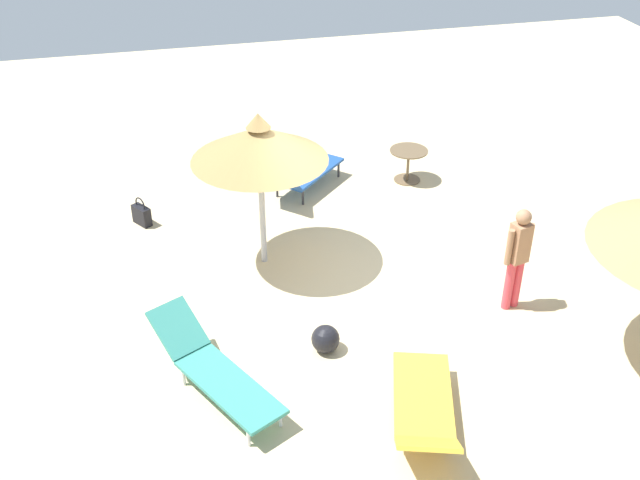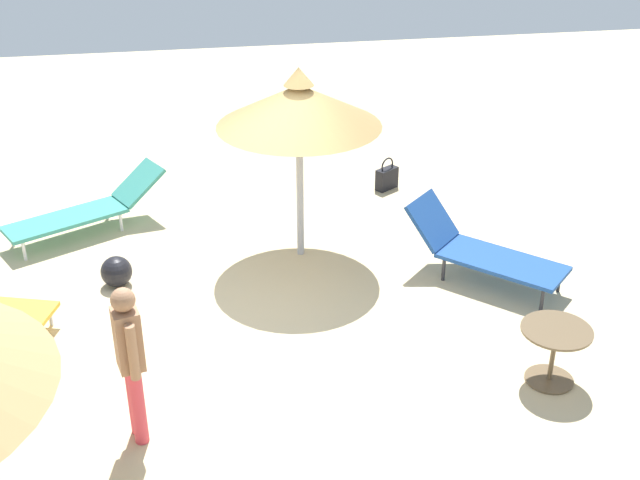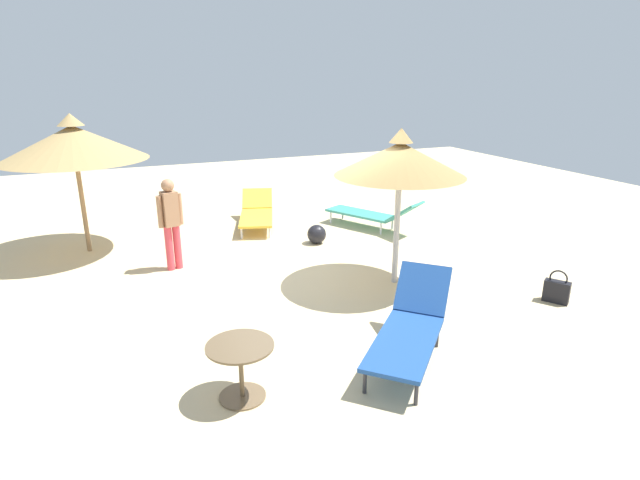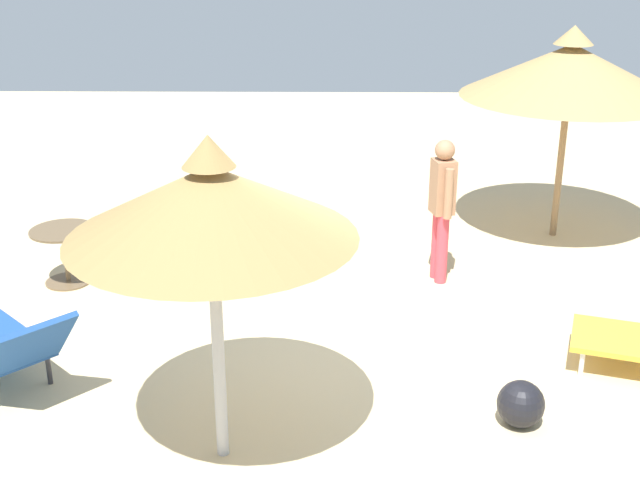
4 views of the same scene
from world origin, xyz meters
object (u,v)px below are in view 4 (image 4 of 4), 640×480
(parasol_umbrella_edge, at_px, (211,203))
(beach_ball, at_px, (521,404))
(person_standing_front, at_px, (442,203))
(side_table_round, at_px, (64,246))
(parasol_umbrella_center, at_px, (570,70))

(parasol_umbrella_edge, bearing_deg, beach_ball, -79.98)
(person_standing_front, relative_size, side_table_round, 2.25)
(parasol_umbrella_center, height_order, beach_ball, parasol_umbrella_center)
(parasol_umbrella_center, bearing_deg, person_standing_front, 130.80)
(beach_ball, bearing_deg, side_table_round, 58.60)
(parasol_umbrella_edge, relative_size, beach_ball, 6.53)
(side_table_round, relative_size, beach_ball, 1.86)
(side_table_round, bearing_deg, parasol_umbrella_center, -75.03)
(parasol_umbrella_center, xyz_separation_m, person_standing_front, (-1.39, 1.61, -1.18))
(parasol_umbrella_center, height_order, side_table_round, parasol_umbrella_center)
(person_standing_front, xyz_separation_m, side_table_round, (-0.13, 4.09, -0.46))
(parasol_umbrella_edge, bearing_deg, person_standing_front, -31.82)
(parasol_umbrella_edge, relative_size, person_standing_front, 1.56)
(parasol_umbrella_center, height_order, parasol_umbrella_edge, parasol_umbrella_center)
(side_table_round, xyz_separation_m, beach_ball, (-2.69, -4.41, -0.24))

